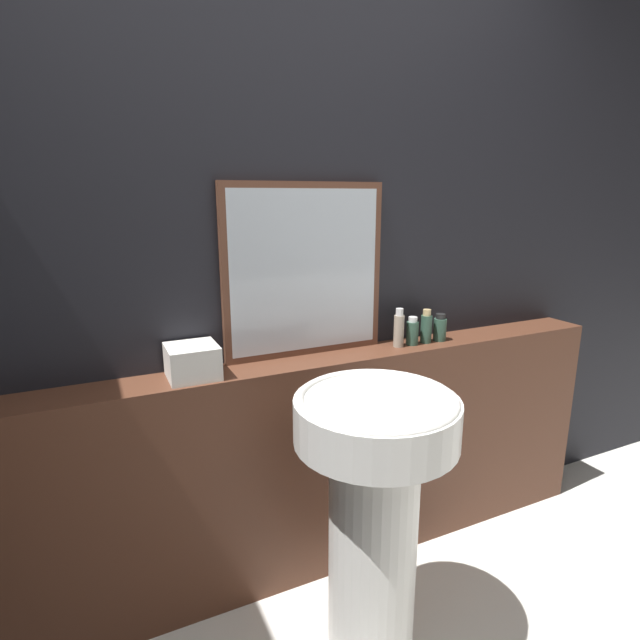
{
  "coord_description": "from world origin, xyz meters",
  "views": [
    {
      "loc": [
        -0.75,
        -0.33,
        1.52
      ],
      "look_at": [
        -0.01,
        1.22,
        1.09
      ],
      "focal_mm": 28.0,
      "sensor_mm": 36.0,
      "label": 1
    }
  ],
  "objects_px": {
    "shampoo_bottle": "(399,329)",
    "towel_stack": "(192,361)",
    "mirror": "(305,271)",
    "conditioner_bottle": "(412,332)",
    "body_wash_bottle": "(440,328)",
    "pedestal_sink": "(374,506)",
    "lotion_bottle": "(426,327)"
  },
  "relations": [
    {
      "from": "mirror",
      "to": "towel_stack",
      "type": "bearing_deg",
      "value": -170.47
    },
    {
      "from": "mirror",
      "to": "shampoo_bottle",
      "type": "relative_size",
      "value": 4.07
    },
    {
      "from": "mirror",
      "to": "conditioner_bottle",
      "type": "distance_m",
      "value": 0.54
    },
    {
      "from": "pedestal_sink",
      "to": "lotion_bottle",
      "type": "xyz_separation_m",
      "value": [
        0.54,
        0.49,
        0.4
      ]
    },
    {
      "from": "conditioner_bottle",
      "to": "shampoo_bottle",
      "type": "bearing_deg",
      "value": 180.0
    },
    {
      "from": "shampoo_bottle",
      "to": "conditioner_bottle",
      "type": "distance_m",
      "value": 0.07
    },
    {
      "from": "lotion_bottle",
      "to": "mirror",
      "type": "bearing_deg",
      "value": 171.68
    },
    {
      "from": "shampoo_bottle",
      "to": "lotion_bottle",
      "type": "height_order",
      "value": "shampoo_bottle"
    },
    {
      "from": "shampoo_bottle",
      "to": "body_wash_bottle",
      "type": "bearing_deg",
      "value": 0.0
    },
    {
      "from": "conditioner_bottle",
      "to": "body_wash_bottle",
      "type": "distance_m",
      "value": 0.14
    },
    {
      "from": "pedestal_sink",
      "to": "body_wash_bottle",
      "type": "distance_m",
      "value": 0.87
    },
    {
      "from": "towel_stack",
      "to": "lotion_bottle",
      "type": "height_order",
      "value": "lotion_bottle"
    },
    {
      "from": "body_wash_bottle",
      "to": "conditioner_bottle",
      "type": "bearing_deg",
      "value": 180.0
    },
    {
      "from": "towel_stack",
      "to": "shampoo_bottle",
      "type": "bearing_deg",
      "value": 0.0
    },
    {
      "from": "lotion_bottle",
      "to": "pedestal_sink",
      "type": "bearing_deg",
      "value": -138.07
    },
    {
      "from": "mirror",
      "to": "body_wash_bottle",
      "type": "relative_size",
      "value": 5.6
    },
    {
      "from": "towel_stack",
      "to": "lotion_bottle",
      "type": "relative_size",
      "value": 1.18
    },
    {
      "from": "pedestal_sink",
      "to": "body_wash_bottle",
      "type": "height_order",
      "value": "body_wash_bottle"
    },
    {
      "from": "shampoo_bottle",
      "to": "towel_stack",
      "type": "bearing_deg",
      "value": 180.0
    },
    {
      "from": "conditioner_bottle",
      "to": "lotion_bottle",
      "type": "distance_m",
      "value": 0.07
    },
    {
      "from": "pedestal_sink",
      "to": "mirror",
      "type": "relative_size",
      "value": 1.45
    },
    {
      "from": "conditioner_bottle",
      "to": "lotion_bottle",
      "type": "xyz_separation_m",
      "value": [
        0.07,
        0.0,
        0.01
      ]
    },
    {
      "from": "pedestal_sink",
      "to": "lotion_bottle",
      "type": "height_order",
      "value": "lotion_bottle"
    },
    {
      "from": "mirror",
      "to": "conditioner_bottle",
      "type": "bearing_deg",
      "value": -9.59
    },
    {
      "from": "conditioner_bottle",
      "to": "mirror",
      "type": "bearing_deg",
      "value": 170.41
    },
    {
      "from": "conditioner_bottle",
      "to": "body_wash_bottle",
      "type": "bearing_deg",
      "value": 0.0
    },
    {
      "from": "shampoo_bottle",
      "to": "body_wash_bottle",
      "type": "xyz_separation_m",
      "value": [
        0.21,
        0.0,
        -0.02
      ]
    },
    {
      "from": "towel_stack",
      "to": "shampoo_bottle",
      "type": "height_order",
      "value": "shampoo_bottle"
    },
    {
      "from": "towel_stack",
      "to": "body_wash_bottle",
      "type": "bearing_deg",
      "value": 0.0
    },
    {
      "from": "conditioner_bottle",
      "to": "body_wash_bottle",
      "type": "height_order",
      "value": "conditioner_bottle"
    },
    {
      "from": "mirror",
      "to": "shampoo_bottle",
      "type": "distance_m",
      "value": 0.47
    },
    {
      "from": "body_wash_bottle",
      "to": "shampoo_bottle",
      "type": "bearing_deg",
      "value": 180.0
    }
  ]
}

